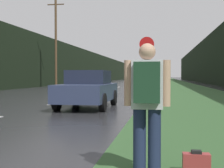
# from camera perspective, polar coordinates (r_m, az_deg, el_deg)

# --- Properties ---
(grass_verge) EXTENTS (6.00, 240.00, 0.02)m
(grass_verge) POSITION_cam_1_polar(r_m,az_deg,el_deg) (41.29, 12.04, -0.32)
(grass_verge) COLOR #33562D
(grass_verge) RESTS_ON ground_plane
(lane_stripe_c) EXTENTS (0.12, 3.00, 0.01)m
(lane_stripe_c) POSITION_cam_1_polar(r_m,az_deg,el_deg) (15.59, -9.70, -3.28)
(lane_stripe_c) COLOR silver
(lane_stripe_c) RESTS_ON ground_plane
(lane_stripe_d) EXTENTS (0.12, 3.00, 0.01)m
(lane_stripe_d) POSITION_cam_1_polar(r_m,az_deg,el_deg) (22.31, -3.87, -1.83)
(lane_stripe_d) COLOR silver
(lane_stripe_d) RESTS_ON ground_plane
(lane_stripe_e) EXTENTS (0.12, 3.00, 0.01)m
(lane_stripe_e) POSITION_cam_1_polar(r_m,az_deg,el_deg) (29.16, -0.76, -1.04)
(lane_stripe_e) COLOR silver
(lane_stripe_e) RESTS_ON ground_plane
(lane_stripe_f) EXTENTS (0.12, 3.00, 0.01)m
(lane_stripe_f) POSITION_cam_1_polar(r_m,az_deg,el_deg) (36.07, 1.16, -0.56)
(lane_stripe_f) COLOR silver
(lane_stripe_f) RESTS_ON ground_plane
(treeline_far_side) EXTENTS (2.00, 140.00, 6.17)m
(treeline_far_side) POSITION_cam_1_polar(r_m,az_deg,el_deg) (53.43, -7.27, 3.40)
(treeline_far_side) COLOR black
(treeline_far_side) RESTS_ON ground_plane
(treeline_near_side) EXTENTS (2.00, 140.00, 7.67)m
(treeline_near_side) POSITION_cam_1_polar(r_m,az_deg,el_deg) (51.91, 18.15, 4.23)
(treeline_near_side) COLOR black
(treeline_near_side) RESTS_ON ground_plane
(utility_pole_far) EXTENTS (1.80, 0.24, 9.32)m
(utility_pole_far) POSITION_cam_1_polar(r_m,az_deg,el_deg) (33.71, -10.23, 7.43)
(utility_pole_far) COLOR #4C3823
(utility_pole_far) RESTS_ON ground_plane
(stop_sign) EXTENTS (0.64, 0.07, 2.99)m
(stop_sign) POSITION_cam_1_polar(r_m,az_deg,el_deg) (13.67, 6.36, 3.61)
(stop_sign) COLOR slate
(stop_sign) RESTS_ON ground_plane
(hitchhiker_with_backpack) EXTENTS (0.59, 0.42, 1.71)m
(hitchhiker_with_backpack) POSITION_cam_1_polar(r_m,az_deg,el_deg) (4.01, 6.42, -2.95)
(hitchhiker_with_backpack) COLOR #1E2847
(hitchhiker_with_backpack) RESTS_ON ground_plane
(suitcase) EXTENTS (0.35, 0.16, 0.32)m
(suitcase) POSITION_cam_1_polar(r_m,az_deg,el_deg) (4.33, 15.16, -13.91)
(suitcase) COLOR #9E3333
(suitcase) RESTS_ON ground_plane
(car_passing_near) EXTENTS (1.94, 4.12, 1.52)m
(car_passing_near) POSITION_cam_1_polar(r_m,az_deg,el_deg) (12.72, -4.41, -0.93)
(car_passing_near) COLOR #2D3856
(car_passing_near) RESTS_ON ground_plane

